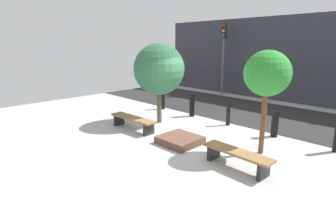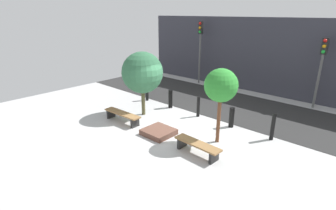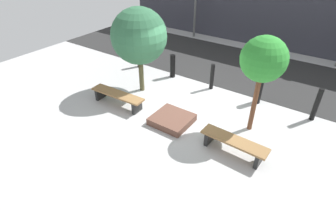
{
  "view_description": "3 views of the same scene",
  "coord_description": "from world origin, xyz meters",
  "px_view_note": "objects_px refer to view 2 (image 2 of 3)",
  "views": [
    {
      "loc": [
        5.08,
        -6.38,
        2.95
      ],
      "look_at": [
        -0.52,
        -0.85,
        1.11
      ],
      "focal_mm": 28.0,
      "sensor_mm": 36.0,
      "label": 1
    },
    {
      "loc": [
        6.73,
        -7.58,
        4.66
      ],
      "look_at": [
        0.01,
        -0.31,
        1.12
      ],
      "focal_mm": 28.0,
      "sensor_mm": 36.0,
      "label": 2
    },
    {
      "loc": [
        3.61,
        -6.26,
        4.81
      ],
      "look_at": [
        -0.17,
        -0.81,
        0.55
      ],
      "focal_mm": 28.0,
      "sensor_mm": 36.0,
      "label": 3
    }
  ],
  "objects_px": {
    "bollard_center": "(198,107)",
    "tree_behind_right_bench": "(221,86)",
    "bench_right": "(197,146)",
    "bollard_far_right": "(273,127)",
    "bollard_far_left": "(147,93)",
    "bollard_right": "(232,117)",
    "traffic_light_west": "(200,42)",
    "tree_behind_left_bench": "(142,73)",
    "bench_left": "(122,115)",
    "planter_bed": "(159,132)",
    "traffic_light_mid_west": "(322,61)",
    "bollard_left": "(170,99)"
  },
  "relations": [
    {
      "from": "bollard_center",
      "to": "tree_behind_right_bench",
      "type": "bearing_deg",
      "value": -37.1
    },
    {
      "from": "bench_right",
      "to": "tree_behind_right_bench",
      "type": "height_order",
      "value": "tree_behind_right_bench"
    },
    {
      "from": "bollard_far_right",
      "to": "bollard_far_left",
      "type": "bearing_deg",
      "value": 180.0
    },
    {
      "from": "bollard_right",
      "to": "traffic_light_west",
      "type": "distance_m",
      "value": 7.69
    },
    {
      "from": "bollard_right",
      "to": "traffic_light_west",
      "type": "bearing_deg",
      "value": 137.3
    },
    {
      "from": "tree_behind_left_bench",
      "to": "bollard_far_right",
      "type": "relative_size",
      "value": 2.74
    },
    {
      "from": "tree_behind_right_bench",
      "to": "bollard_far_right",
      "type": "distance_m",
      "value": 2.68
    },
    {
      "from": "tree_behind_right_bench",
      "to": "traffic_light_west",
      "type": "distance_m",
      "value": 8.68
    },
    {
      "from": "bollard_right",
      "to": "bench_left",
      "type": "bearing_deg",
      "value": -143.46
    },
    {
      "from": "tree_behind_left_bench",
      "to": "bollard_center",
      "type": "relative_size",
      "value": 3.07
    },
    {
      "from": "planter_bed",
      "to": "traffic_light_mid_west",
      "type": "bearing_deg",
      "value": 64.44
    },
    {
      "from": "traffic_light_west",
      "to": "traffic_light_mid_west",
      "type": "xyz_separation_m",
      "value": [
        7.26,
        -0.0,
        -0.36
      ]
    },
    {
      "from": "bench_right",
      "to": "bollard_far_right",
      "type": "xyz_separation_m",
      "value": [
        1.43,
        2.83,
        0.23
      ]
    },
    {
      "from": "bench_right",
      "to": "bollard_left",
      "type": "relative_size",
      "value": 1.9
    },
    {
      "from": "bollard_right",
      "to": "tree_behind_right_bench",
      "type": "bearing_deg",
      "value": -78.57
    },
    {
      "from": "tree_behind_right_bench",
      "to": "bollard_left",
      "type": "distance_m",
      "value": 4.47
    },
    {
      "from": "bollard_left",
      "to": "traffic_light_west",
      "type": "distance_m",
      "value": 5.79
    },
    {
      "from": "bench_left",
      "to": "tree_behind_right_bench",
      "type": "relative_size",
      "value": 0.71
    },
    {
      "from": "bollard_left",
      "to": "bollard_far_right",
      "type": "height_order",
      "value": "bollard_far_right"
    },
    {
      "from": "traffic_light_west",
      "to": "bench_right",
      "type": "bearing_deg",
      "value": -53.83
    },
    {
      "from": "bollard_far_left",
      "to": "bollard_left",
      "type": "height_order",
      "value": "bollard_left"
    },
    {
      "from": "bollard_left",
      "to": "bollard_center",
      "type": "height_order",
      "value": "bollard_center"
    },
    {
      "from": "bollard_center",
      "to": "bench_left",
      "type": "bearing_deg",
      "value": -126.15
    },
    {
      "from": "bollard_far_left",
      "to": "bollard_center",
      "type": "bearing_deg",
      "value": 0.0
    },
    {
      "from": "bollard_far_right",
      "to": "traffic_light_mid_west",
      "type": "xyz_separation_m",
      "value": [
        0.13,
        4.96,
        1.88
      ]
    },
    {
      "from": "tree_behind_left_bench",
      "to": "tree_behind_right_bench",
      "type": "height_order",
      "value": "tree_behind_left_bench"
    },
    {
      "from": "bench_left",
      "to": "bollard_center",
      "type": "bearing_deg",
      "value": 51.41
    },
    {
      "from": "bollard_far_left",
      "to": "traffic_light_mid_west",
      "type": "relative_size",
      "value": 0.25
    },
    {
      "from": "bench_left",
      "to": "planter_bed",
      "type": "distance_m",
      "value": 2.09
    },
    {
      "from": "planter_bed",
      "to": "traffic_light_mid_west",
      "type": "height_order",
      "value": "traffic_light_mid_west"
    },
    {
      "from": "tree_behind_left_bench",
      "to": "bollard_far_right",
      "type": "xyz_separation_m",
      "value": [
        5.56,
        1.56,
        -1.49
      ]
    },
    {
      "from": "bollard_center",
      "to": "bollard_far_right",
      "type": "bearing_deg",
      "value": 0.0
    },
    {
      "from": "bollard_far_left",
      "to": "bollard_left",
      "type": "bearing_deg",
      "value": 0.0
    },
    {
      "from": "tree_behind_left_bench",
      "to": "traffic_light_mid_west",
      "type": "distance_m",
      "value": 8.67
    },
    {
      "from": "bench_right",
      "to": "bollard_far_left",
      "type": "height_order",
      "value": "bollard_far_left"
    },
    {
      "from": "planter_bed",
      "to": "bollard_right",
      "type": "relative_size",
      "value": 1.31
    },
    {
      "from": "tree_behind_right_bench",
      "to": "bollard_right",
      "type": "height_order",
      "value": "tree_behind_right_bench"
    },
    {
      "from": "bollard_center",
      "to": "bollard_right",
      "type": "bearing_deg",
      "value": 0.0
    },
    {
      "from": "bollard_right",
      "to": "bollard_center",
      "type": "bearing_deg",
      "value": 180.0
    },
    {
      "from": "planter_bed",
      "to": "bollard_center",
      "type": "height_order",
      "value": "bollard_center"
    },
    {
      "from": "bench_left",
      "to": "traffic_light_mid_west",
      "type": "bearing_deg",
      "value": 51.39
    },
    {
      "from": "bench_right",
      "to": "planter_bed",
      "type": "distance_m",
      "value": 2.09
    },
    {
      "from": "bench_left",
      "to": "planter_bed",
      "type": "height_order",
      "value": "bench_left"
    },
    {
      "from": "bollard_far_left",
      "to": "bollard_far_right",
      "type": "distance_m",
      "value": 7.0
    },
    {
      "from": "bench_left",
      "to": "bollard_left",
      "type": "distance_m",
      "value": 2.85
    },
    {
      "from": "bollard_far_left",
      "to": "bollard_center",
      "type": "distance_m",
      "value": 3.5
    },
    {
      "from": "traffic_light_mid_west",
      "to": "bollard_left",
      "type": "bearing_deg",
      "value": -137.31
    },
    {
      "from": "planter_bed",
      "to": "bollard_far_left",
      "type": "height_order",
      "value": "bollard_far_left"
    },
    {
      "from": "bollard_far_left",
      "to": "bollard_left",
      "type": "xyz_separation_m",
      "value": [
        1.75,
        0.0,
        0.02
      ]
    },
    {
      "from": "bollard_left",
      "to": "bollard_right",
      "type": "distance_m",
      "value": 3.5
    }
  ]
}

